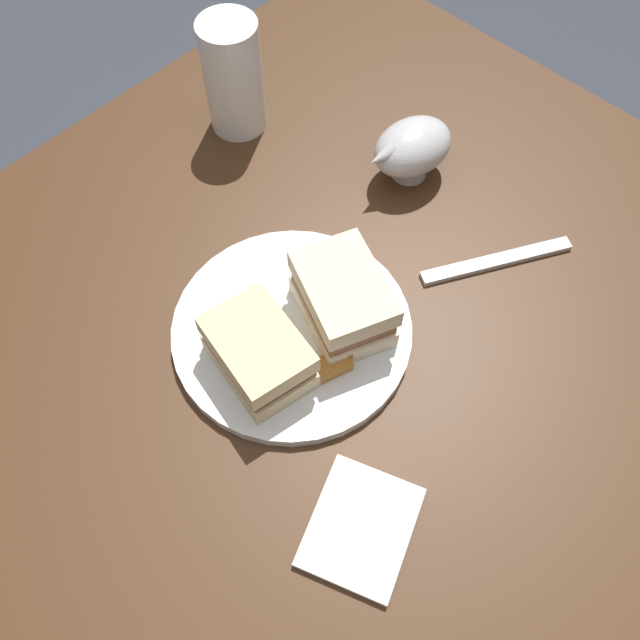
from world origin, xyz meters
The scene contains 13 objects.
ground_plane centered at (0.00, 0.00, 0.00)m, with size 6.00×6.00×0.00m, color #333842.
dining_table centered at (0.00, 0.00, 0.36)m, with size 1.00×0.94×0.71m, color #422816.
plate centered at (0.04, -0.04, 0.72)m, with size 0.25×0.25×0.01m, color white.
sandwich_half_left centered at (0.09, -0.04, 0.76)m, with size 0.09×0.12×0.06m.
sandwich_half_right centered at (-0.01, -0.02, 0.76)m, with size 0.11×0.13×0.07m.
potato_wedge_front centered at (0.01, 0.03, 0.74)m, with size 0.04×0.02×0.02m, color #AD702D.
potato_wedge_middle centered at (0.00, 0.00, 0.74)m, with size 0.05×0.02×0.02m, color #B77F33.
potato_wedge_back centered at (0.07, -0.02, 0.73)m, with size 0.04×0.02×0.02m, color gold.
potato_wedge_left_edge centered at (0.05, 0.02, 0.73)m, with size 0.05×0.02×0.02m, color #AD702D.
pint_glass centered at (-0.14, -0.32, 0.78)m, with size 0.07×0.07×0.15m.
gravy_boat centered at (-0.22, -0.10, 0.76)m, with size 0.12×0.09×0.07m.
napkin centered at (0.14, 0.15, 0.72)m, with size 0.11×0.09×0.01m, color silver.
fork centered at (-0.19, 0.06, 0.72)m, with size 0.18×0.02×0.01m, color silver.
Camera 1 is at (0.27, 0.22, 1.34)m, focal length 37.77 mm.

